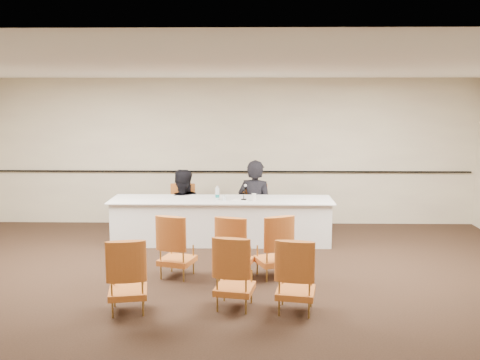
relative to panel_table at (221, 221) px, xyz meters
name	(u,v)px	position (x,y,z in m)	size (l,w,h in m)	color
floor	(222,292)	(0.14, -2.51, -0.40)	(10.00, 10.00, 0.00)	black
ceiling	(221,67)	(0.14, -2.51, 2.60)	(10.00, 10.00, 0.00)	white
wall_back	(232,152)	(0.14, 1.49, 1.10)	(10.00, 0.04, 3.00)	beige
wall_rail	(232,171)	(0.14, 1.45, 0.70)	(9.80, 0.04, 0.03)	black
panel_table	(221,221)	(0.00, 0.00, 0.00)	(3.99, 0.92, 0.80)	silver
panelist_main	(255,210)	(0.61, 0.58, 0.09)	(0.70, 0.46, 1.91)	black
panelist_main_chair	(255,210)	(0.61, 0.58, 0.07)	(0.50, 0.50, 0.95)	#A6531D
panelist_second	(182,214)	(-0.80, 0.58, 0.00)	(0.84, 0.65, 1.72)	black
panelist_second_chair	(182,210)	(-0.80, 0.58, 0.07)	(0.50, 0.50, 0.95)	#A6531D
papers	(241,200)	(0.36, -0.09, 0.40)	(0.30, 0.22, 0.00)	white
microphone	(244,193)	(0.40, -0.08, 0.54)	(0.10, 0.19, 0.27)	black
water_bottle	(217,193)	(-0.07, -0.06, 0.53)	(0.08, 0.08, 0.25)	#167C7B
drinking_glass	(225,198)	(0.06, -0.14, 0.45)	(0.06, 0.06, 0.10)	silver
coffee_cup	(254,197)	(0.59, -0.13, 0.46)	(0.08, 0.08, 0.13)	white
aud_chair_front_left	(177,245)	(-0.55, -1.88, 0.07)	(0.50, 0.50, 0.95)	#A6531D
aud_chair_front_mid	(235,247)	(0.30, -1.94, 0.07)	(0.50, 0.50, 0.95)	#A6531D
aud_chair_front_right	(273,246)	(0.86, -1.87, 0.07)	(0.50, 0.50, 0.95)	#A6531D
aud_chair_back_left	(127,274)	(-0.98, -3.18, 0.07)	(0.50, 0.50, 0.95)	#A6531D
aud_chair_back_mid	(235,271)	(0.33, -3.03, 0.07)	(0.50, 0.50, 0.95)	#A6531D
aud_chair_back_right	(296,275)	(1.08, -3.14, 0.07)	(0.50, 0.50, 0.95)	#A6531D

